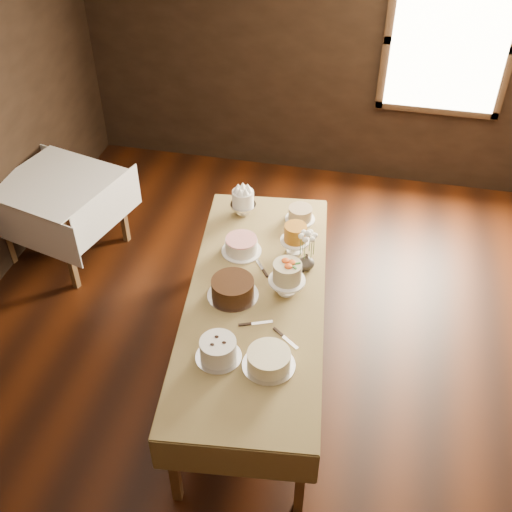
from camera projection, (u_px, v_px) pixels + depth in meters
The scene contains 20 objects.
floor at pixel (251, 361), 5.06m from camera, with size 5.00×6.00×0.01m, color black.
ceiling at pixel (248, 9), 3.26m from camera, with size 5.00×6.00×0.01m, color beige.
wall_back at pixel (315, 52), 6.40m from camera, with size 5.00×0.02×2.80m, color black.
window at pixel (449, 45), 6.01m from camera, with size 1.10×0.05×1.30m, color #FFEABF.
display_table at pixel (256, 301), 4.55m from camera, with size 1.27×2.62×0.78m.
side_table at pixel (57, 190), 5.68m from camera, with size 1.16×1.16×0.81m.
cake_meringue at pixel (243, 203), 5.22m from camera, with size 0.22×0.22×0.23m.
cake_speckled at pixel (300, 214), 5.19m from camera, with size 0.25×0.25×0.12m.
cake_lattice at pixel (241, 246), 4.87m from camera, with size 0.32×0.32×0.12m.
cake_caramel at pixel (295, 240), 4.83m from camera, with size 0.24×0.24×0.27m.
cake_chocolate at pixel (233, 289), 4.47m from camera, with size 0.43×0.43×0.14m.
cake_flowers at pixel (287, 279), 4.47m from camera, with size 0.27×0.27×0.28m.
cake_swirl at pixel (218, 350), 4.02m from camera, with size 0.34×0.34×0.15m.
cake_cream at pixel (269, 360), 3.98m from camera, with size 0.36×0.36×0.12m.
cake_server_a at pixel (262, 323), 4.31m from camera, with size 0.24×0.03×0.01m, color silver.
cake_server_b at pixel (290, 342), 4.17m from camera, with size 0.24×0.03×0.01m, color silver.
cake_server_c at pixel (259, 264), 4.78m from camera, with size 0.24×0.03×0.01m, color silver.
cake_server_d at pixel (304, 269), 4.73m from camera, with size 0.24×0.03×0.01m, color silver.
flower_vase at pixel (306, 262), 4.71m from camera, with size 0.13×0.13×0.13m, color #2D2823.
flower_bouquet at pixel (308, 242), 4.59m from camera, with size 0.14×0.14×0.20m, color white, non-canonical shape.
Camera 1 is at (0.77, -3.23, 3.91)m, focal length 43.72 mm.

